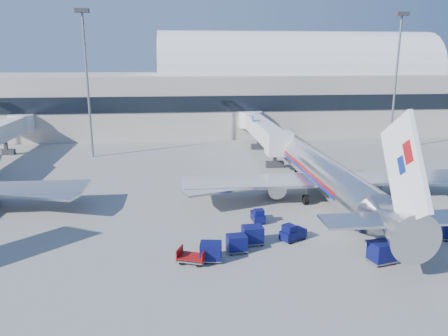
{
  "coord_description": "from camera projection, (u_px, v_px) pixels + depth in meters",
  "views": [
    {
      "loc": [
        -6.2,
        -40.44,
        15.62
      ],
      "look_at": [
        -1.28,
        6.0,
        3.69
      ],
      "focal_mm": 35.0,
      "sensor_mm": 36.0,
      "label": 1
    }
  ],
  "objects": [
    {
      "name": "barrier_near",
      "position": [
        405.0,
        202.0,
        47.11
      ],
      "size": [
        3.0,
        0.55,
        0.9
      ],
      "primitive_type": "cube",
      "color": "#9E9E96",
      "rests_on": "ground"
    },
    {
      "name": "tug_right",
      "position": [
        355.0,
        222.0,
        40.59
      ],
      "size": [
        2.49,
        2.62,
        1.57
      ],
      "rotation": [
        0.0,
        0.0,
        -0.86
      ],
      "color": "#090C43",
      "rests_on": "ground"
    },
    {
      "name": "tug_left",
      "position": [
        258.0,
        216.0,
        42.38
      ],
      "size": [
        1.16,
        2.18,
        1.39
      ],
      "rotation": [
        0.0,
        0.0,
        1.61
      ],
      "color": "#090C43",
      "rests_on": "ground"
    },
    {
      "name": "ground",
      "position": [
        243.0,
        218.0,
        43.46
      ],
      "size": [
        260.0,
        260.0,
        0.0
      ],
      "primitive_type": "plane",
      "color": "gray",
      "rests_on": "ground"
    },
    {
      "name": "mast_east",
      "position": [
        397.0,
        62.0,
        71.76
      ],
      "size": [
        2.0,
        1.2,
        22.6
      ],
      "color": "slate",
      "rests_on": "ground"
    },
    {
      "name": "cart_solo_near",
      "position": [
        382.0,
        252.0,
        33.89
      ],
      "size": [
        2.28,
        1.94,
        1.74
      ],
      "rotation": [
        0.0,
        0.0,
        0.25
      ],
      "color": "#090C43",
      "rests_on": "ground"
    },
    {
      "name": "mast_west",
      "position": [
        86.0,
        62.0,
        66.67
      ],
      "size": [
        2.0,
        1.2,
        22.6
      ],
      "color": "slate",
      "rests_on": "ground"
    },
    {
      "name": "jetbridge_near",
      "position": [
        261.0,
        129.0,
        72.95
      ],
      "size": [
        4.4,
        27.5,
        6.25
      ],
      "color": "silver",
      "rests_on": "ground"
    },
    {
      "name": "tug_lead",
      "position": [
        292.0,
        233.0,
        38.1
      ],
      "size": [
        2.6,
        2.19,
        1.52
      ],
      "rotation": [
        0.0,
        0.0,
        0.53
      ],
      "color": "#090C43",
      "rests_on": "ground"
    },
    {
      "name": "cart_train_a",
      "position": [
        253.0,
        235.0,
        37.29
      ],
      "size": [
        1.94,
        1.54,
        1.61
      ],
      "rotation": [
        0.0,
        0.0,
        0.08
      ],
      "color": "#090C43",
      "rests_on": "ground"
    },
    {
      "name": "cart_open_red",
      "position": [
        192.0,
        258.0,
        33.98
      ],
      "size": [
        2.55,
        2.18,
        0.58
      ],
      "rotation": [
        0.0,
        0.0,
        -0.36
      ],
      "color": "slate",
      "rests_on": "ground"
    },
    {
      "name": "cart_train_c",
      "position": [
        211.0,
        251.0,
        34.19
      ],
      "size": [
        1.92,
        1.58,
        1.54
      ],
      "rotation": [
        0.0,
        0.0,
        -0.15
      ],
      "color": "#090C43",
      "rests_on": "ground"
    },
    {
      "name": "cart_train_b",
      "position": [
        237.0,
        243.0,
        35.77
      ],
      "size": [
        1.81,
        1.46,
        1.47
      ],
      "rotation": [
        0.0,
        0.0,
        0.11
      ],
      "color": "#090C43",
      "rests_on": "ground"
    },
    {
      "name": "airliner_main",
      "position": [
        327.0,
        175.0,
        48.1
      ],
      "size": [
        32.0,
        37.26,
        12.07
      ],
      "color": "silver",
      "rests_on": "ground"
    },
    {
      "name": "terminal",
      "position": [
        143.0,
        95.0,
        94.13
      ],
      "size": [
        170.0,
        28.15,
        21.0
      ],
      "color": "#B2AA9E",
      "rests_on": "ground"
    },
    {
      "name": "barrier_mid",
      "position": [
        434.0,
        200.0,
        47.45
      ],
      "size": [
        3.0,
        0.55,
        0.9
      ],
      "primitive_type": "cube",
      "color": "#9E9E96",
      "rests_on": "ground"
    }
  ]
}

